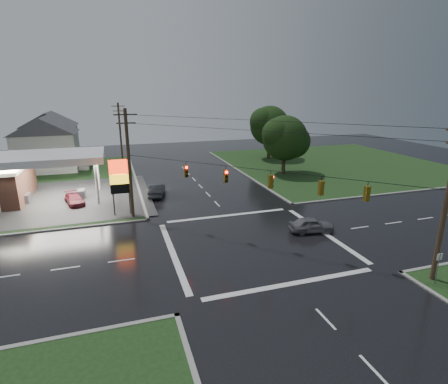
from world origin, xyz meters
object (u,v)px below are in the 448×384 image
object	(u,v)px
utility_pole_n	(120,132)
house_far	(51,134)
car_crossing	(311,225)
utility_pole_se	(446,202)
pylon_sign	(120,178)
house_near	(47,143)
car_pump	(74,199)
car_north	(157,190)
tree_ne_far	(270,126)
tree_ne_near	(286,138)
utility_pole_nw	(129,163)

from	to	relation	value
utility_pole_n	house_far	world-z (taller)	utility_pole_n
house_far	car_crossing	distance (m)	55.21
utility_pole_se	pylon_sign	bearing A→B (deg)	135.00
house_near	car_pump	size ratio (longest dim) A/B	2.66
house_near	car_north	bearing A→B (deg)	-53.17
utility_pole_n	house_far	size ratio (longest dim) A/B	0.95
car_north	car_crossing	bearing A→B (deg)	141.99
utility_pole_n	car_north	size ratio (longest dim) A/B	2.28
tree_ne_far	car_north	size ratio (longest dim) A/B	2.13
utility_pole_se	utility_pole_n	xyz separation A→B (m)	(-19.00, 47.50, -0.25)
tree_ne_near	car_pump	bearing A→B (deg)	-168.17
pylon_sign	tree_ne_near	bearing A→B (deg)	25.01
tree_ne_far	car_crossing	bearing A→B (deg)	-108.44
pylon_sign	car_north	size ratio (longest dim) A/B	1.30
tree_ne_far	car_crossing	size ratio (longest dim) A/B	2.39
utility_pole_n	house_near	distance (m)	11.67
pylon_sign	utility_pole_se	size ratio (longest dim) A/B	0.55
tree_ne_far	house_far	bearing A→B (deg)	160.29
house_far	car_north	distance (m)	35.60
utility_pole_se	house_near	xyz separation A→B (m)	(-30.45, 45.50, -1.32)
car_crossing	car_pump	bearing A→B (deg)	64.71
tree_ne_far	car_pump	world-z (taller)	tree_ne_far
house_near	tree_ne_near	distance (m)	37.80
car_crossing	tree_ne_near	bearing A→B (deg)	-10.91
utility_pole_n	car_crossing	xyz separation A→B (m)	(15.49, -37.47, -4.77)
utility_pole_nw	utility_pole_se	distance (m)	26.87
house_far	tree_ne_near	bearing A→B (deg)	-35.77
tree_ne_near	car_north	distance (m)	21.65
pylon_sign	car_north	world-z (taller)	pylon_sign
utility_pole_se	house_near	bearing A→B (deg)	123.79
tree_ne_far	house_near	bearing A→B (deg)	176.99
utility_pole_n	tree_ne_far	world-z (taller)	utility_pole_n
car_north	tree_ne_near	bearing A→B (deg)	-150.01
utility_pole_se	car_pump	world-z (taller)	utility_pole_se
car_pump	pylon_sign	bearing A→B (deg)	-61.97
house_far	utility_pole_nw	bearing A→B (deg)	-72.08
utility_pole_nw	house_far	xyz separation A→B (m)	(-12.45, 38.50, -1.32)
utility_pole_n	house_near	xyz separation A→B (m)	(-11.45, -2.00, -1.06)
utility_pole_n	utility_pole_se	bearing A→B (deg)	-68.20
utility_pole_n	tree_ne_near	bearing A→B (deg)	-34.10
utility_pole_se	utility_pole_nw	bearing A→B (deg)	135.00
utility_pole_se	car_pump	distance (m)	35.99
utility_pole_nw	car_crossing	distance (m)	18.59
utility_pole_n	tree_ne_near	size ratio (longest dim) A/B	1.17
utility_pole_nw	utility_pole_se	world-z (taller)	same
car_pump	house_near	bearing A→B (deg)	88.52
house_near	car_pump	xyz separation A→B (m)	(5.33, -20.24, -3.80)
utility_pole_n	house_near	world-z (taller)	utility_pole_n
pylon_sign	car_pump	bearing A→B (deg)	134.26
house_far	house_near	bearing A→B (deg)	-85.24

